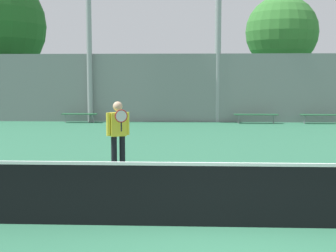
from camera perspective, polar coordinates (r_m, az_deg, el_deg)
ground_plane at (r=7.33m, az=7.40°, el=-12.09°), size 100.00×100.00×0.00m
tennis_net at (r=7.19m, az=7.46°, el=-8.27°), size 11.34×0.09×0.99m
tennis_player at (r=11.37m, az=-6.11°, el=-0.60°), size 0.53×0.50×1.67m
bench_courtside_near at (r=23.61m, az=18.15°, el=1.26°), size 1.94×0.40×0.45m
bench_courtside_far at (r=23.36m, az=-10.74°, el=1.40°), size 1.74×0.40×0.45m
bench_adjacent_court at (r=22.97m, az=10.69°, el=1.34°), size 2.11×0.40×0.45m
light_pole_near_left at (r=23.62m, az=6.14°, el=13.73°), size 0.90×0.60×9.73m
back_fence at (r=23.28m, az=4.04°, el=4.64°), size 29.59×0.06×3.38m
tree_green_broad at (r=27.76m, az=13.69°, el=10.98°), size 4.09×4.09×6.80m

